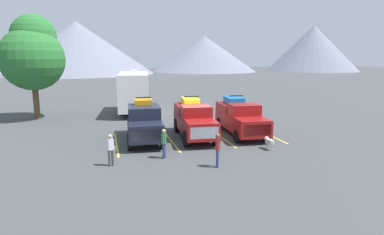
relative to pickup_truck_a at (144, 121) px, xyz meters
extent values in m
plane|color=#3F4244|center=(3.24, -0.49, -1.23)|extent=(240.00, 240.00, 0.00)
cube|color=black|center=(-0.02, -0.22, -0.28)|extent=(2.41, 5.53, 0.95)
cube|color=black|center=(-0.16, -2.15, 0.24)|extent=(2.03, 1.65, 0.08)
cube|color=black|center=(-0.05, -0.70, 0.59)|extent=(1.99, 1.54, 0.80)
cube|color=slate|center=(-0.10, -1.26, 0.63)|extent=(1.78, 0.36, 0.59)
cube|color=black|center=(0.09, 1.24, 0.49)|extent=(2.15, 2.62, 0.58)
cube|color=silver|center=(-0.22, -2.88, -0.23)|extent=(1.70, 0.19, 0.67)
cylinder|color=black|center=(0.77, -2.12, -0.76)|extent=(0.35, 0.97, 0.95)
cylinder|color=black|center=(-1.07, -1.98, -0.76)|extent=(0.35, 0.97, 0.95)
cylinder|color=black|center=(1.04, 1.54, -0.76)|extent=(0.35, 0.97, 0.95)
cylinder|color=black|center=(-0.80, 1.68, -0.76)|extent=(0.35, 0.97, 0.95)
cube|color=orange|center=(0.09, 1.24, 1.01)|extent=(1.22, 1.67, 0.45)
cylinder|color=black|center=(0.50, 0.66, 1.00)|extent=(0.21, 0.45, 0.44)
cylinder|color=black|center=(-0.40, 0.73, 1.00)|extent=(0.21, 0.45, 0.44)
cylinder|color=black|center=(0.58, 1.75, 1.00)|extent=(0.21, 0.45, 0.44)
cylinder|color=black|center=(-0.32, 1.81, 1.00)|extent=(0.21, 0.45, 0.44)
cube|color=black|center=(0.06, 0.79, 1.38)|extent=(1.01, 0.16, 0.08)
cube|color=maroon|center=(3.18, -0.34, -0.27)|extent=(2.34, 5.85, 0.96)
cube|color=maroon|center=(3.03, -2.39, 0.25)|extent=(1.96, 1.74, 0.08)
cube|color=maroon|center=(3.14, -0.85, 0.59)|extent=(1.91, 1.62, 0.76)
cube|color=slate|center=(3.10, -1.44, 0.63)|extent=(1.70, 0.34, 0.56)
cube|color=maroon|center=(3.30, 1.20, 0.48)|extent=(2.07, 2.77, 0.54)
cube|color=silver|center=(2.97, -3.16, -0.22)|extent=(1.63, 0.18, 0.67)
cylinder|color=black|center=(3.92, -2.34, -0.75)|extent=(0.35, 0.98, 0.96)
cylinder|color=black|center=(2.16, -2.21, -0.75)|extent=(0.35, 0.98, 0.96)
cylinder|color=black|center=(4.21, 1.54, -0.75)|extent=(0.35, 0.98, 0.96)
cylinder|color=black|center=(2.45, 1.67, -0.75)|extent=(0.35, 0.98, 0.96)
cube|color=yellow|center=(3.30, 1.20, 0.97)|extent=(1.18, 1.76, 0.45)
cylinder|color=black|center=(3.69, 0.59, 0.96)|extent=(0.21, 0.45, 0.44)
cylinder|color=black|center=(2.83, 0.66, 0.96)|extent=(0.21, 0.45, 0.44)
cylinder|color=black|center=(3.77, 1.75, 0.96)|extent=(0.21, 0.45, 0.44)
cylinder|color=black|center=(2.91, 1.81, 0.96)|extent=(0.21, 0.45, 0.44)
cube|color=black|center=(3.26, 0.73, 1.34)|extent=(0.96, 0.15, 0.08)
cube|color=maroon|center=(6.47, -0.25, -0.34)|extent=(2.44, 5.93, 0.99)
cube|color=maroon|center=(6.31, -2.34, 0.20)|extent=(2.04, 1.76, 0.08)
cube|color=maroon|center=(6.43, -0.77, 0.54)|extent=(2.00, 1.65, 0.77)
cube|color=slate|center=(6.38, -1.38, 0.58)|extent=(1.78, 0.35, 0.57)
cube|color=maroon|center=(6.59, 1.31, 0.42)|extent=(2.16, 2.81, 0.52)
cube|color=silver|center=(6.25, -3.12, -0.29)|extent=(1.71, 0.19, 0.69)
cylinder|color=black|center=(7.24, -2.29, -0.83)|extent=(0.34, 0.83, 0.81)
cylinder|color=black|center=(5.40, -2.15, -0.83)|extent=(0.34, 0.83, 0.81)
cylinder|color=black|center=(7.54, 1.64, -0.83)|extent=(0.34, 0.83, 0.81)
cylinder|color=black|center=(5.70, 1.78, -0.83)|extent=(0.34, 0.83, 0.81)
cube|color=blue|center=(6.59, 1.31, 0.90)|extent=(1.23, 1.79, 0.45)
cylinder|color=black|center=(6.99, 0.69, 0.89)|extent=(0.21, 0.45, 0.44)
cylinder|color=black|center=(6.09, 0.76, 0.89)|extent=(0.21, 0.45, 0.44)
cylinder|color=black|center=(7.08, 1.86, 0.89)|extent=(0.21, 0.45, 0.44)
cylinder|color=black|center=(6.18, 1.93, 0.89)|extent=(0.21, 0.45, 0.44)
cube|color=black|center=(6.55, 0.83, 1.27)|extent=(1.01, 0.16, 0.08)
cube|color=gold|center=(-1.79, -0.53, -1.23)|extent=(0.12, 5.50, 0.01)
cube|color=gold|center=(1.57, -0.53, -1.23)|extent=(0.12, 5.50, 0.01)
cube|color=gold|center=(4.92, -0.53, -1.23)|extent=(0.12, 5.50, 0.01)
cube|color=gold|center=(8.27, -0.53, -1.23)|extent=(0.12, 5.50, 0.01)
cube|color=white|center=(0.30, 9.86, 0.89)|extent=(3.33, 7.17, 3.18)
cube|color=brown|center=(-0.98, 10.01, 1.04)|extent=(0.78, 6.60, 0.24)
cube|color=silver|center=(0.42, 10.90, 2.62)|extent=(0.68, 0.76, 0.30)
cube|color=#333333|center=(-0.16, 5.83, -0.91)|extent=(0.26, 1.21, 0.12)
cylinder|color=black|center=(1.37, 8.90, -0.85)|extent=(0.31, 0.78, 0.76)
cylinder|color=black|center=(-0.96, 9.17, -0.85)|extent=(0.31, 0.78, 0.76)
cylinder|color=black|center=(1.56, 10.55, -0.85)|extent=(0.31, 0.78, 0.76)
cylinder|color=black|center=(-0.77, 10.82, -0.85)|extent=(0.31, 0.78, 0.76)
cylinder|color=navy|center=(2.77, -5.92, -0.81)|extent=(0.12, 0.12, 0.84)
cylinder|color=navy|center=(2.70, -6.08, -0.81)|extent=(0.12, 0.12, 0.84)
cube|color=maroon|center=(2.74, -6.00, -0.09)|extent=(0.28, 0.30, 0.60)
sphere|color=brown|center=(2.74, -6.00, 0.32)|extent=(0.23, 0.23, 0.23)
cylinder|color=maroon|center=(2.79, -5.88, -0.12)|extent=(0.10, 0.10, 0.54)
cylinder|color=maroon|center=(2.68, -6.12, -0.12)|extent=(0.10, 0.10, 0.54)
cylinder|color=#3F3F42|center=(-2.27, -4.50, -0.83)|extent=(0.12, 0.12, 0.80)
cylinder|color=#3F3F42|center=(-2.11, -4.45, -0.83)|extent=(0.12, 0.12, 0.80)
cube|color=silver|center=(-2.19, -4.48, -0.15)|extent=(0.28, 0.24, 0.57)
sphere|color=tan|center=(-2.19, -4.48, 0.24)|extent=(0.22, 0.22, 0.22)
cylinder|color=silver|center=(-2.31, -4.51, -0.18)|extent=(0.09, 0.09, 0.51)
cylinder|color=silver|center=(-2.07, -4.44, -0.18)|extent=(0.09, 0.09, 0.51)
cylinder|color=navy|center=(0.56, -3.92, -0.84)|extent=(0.11, 0.11, 0.79)
cylinder|color=navy|center=(0.47, -4.05, -0.84)|extent=(0.11, 0.11, 0.79)
cube|color=#33723F|center=(0.51, -3.98, -0.17)|extent=(0.28, 0.29, 0.56)
sphere|color=tan|center=(0.51, -3.98, 0.22)|extent=(0.21, 0.21, 0.21)
cylinder|color=#33723F|center=(0.58, -3.88, -0.19)|extent=(0.09, 0.09, 0.50)
cylinder|color=#33723F|center=(0.44, -4.09, -0.19)|extent=(0.09, 0.09, 0.50)
cube|color=beige|center=(6.60, -4.02, -0.76)|extent=(0.27, 0.62, 0.23)
sphere|color=beige|center=(6.57, -3.69, -0.67)|extent=(0.25, 0.25, 0.25)
cylinder|color=beige|center=(6.63, -4.36, -0.71)|extent=(0.05, 0.16, 0.20)
cylinder|color=beige|center=(6.51, -3.82, -1.05)|extent=(0.06, 0.06, 0.36)
cylinder|color=beige|center=(6.65, -3.81, -1.05)|extent=(0.06, 0.06, 0.36)
cylinder|color=beige|center=(6.54, -4.24, -1.05)|extent=(0.06, 0.06, 0.36)
cylinder|color=beige|center=(6.69, -4.23, -1.05)|extent=(0.06, 0.06, 0.36)
cylinder|color=brown|center=(-7.90, 9.40, 0.62)|extent=(0.48, 0.48, 3.71)
sphere|color=#286B2D|center=(-7.90, 9.40, 3.77)|extent=(5.16, 5.16, 5.16)
sphere|color=#286B2D|center=(-7.72, 9.77, 5.57)|extent=(3.61, 3.61, 3.61)
cone|color=slate|center=(-9.31, 80.92, 6.24)|extent=(43.97, 43.97, 14.95)
cone|color=slate|center=(30.55, 84.93, 4.60)|extent=(34.32, 34.32, 11.67)
cone|color=slate|center=(67.86, 78.69, 6.43)|extent=(30.59, 30.59, 15.33)
camera|label=1|loc=(-2.35, -19.99, 4.06)|focal=30.22mm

